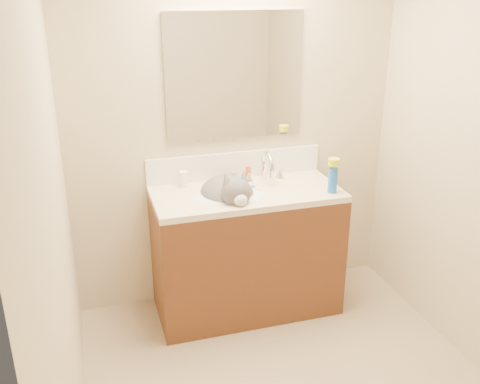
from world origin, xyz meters
TOP-DOWN VIEW (x-y plane):
  - room_shell at (0.00, 0.00)m, footprint 2.24×2.54m
  - vanity_cabinet at (0.00, 0.97)m, footprint 1.20×0.55m
  - counter_slab at (0.00, 0.97)m, footprint 1.20×0.55m
  - basin at (-0.12, 0.94)m, footprint 0.45×0.36m
  - faucet at (0.18, 1.11)m, footprint 0.28×0.20m
  - cat at (-0.12, 0.97)m, footprint 0.41×0.49m
  - backsplash at (0.00, 1.24)m, footprint 1.20×0.02m
  - mirror at (0.00, 1.24)m, footprint 0.90×0.02m
  - pill_bottle at (-0.37, 1.17)m, footprint 0.06×0.06m
  - pill_label at (-0.37, 1.17)m, footprint 0.06×0.06m
  - silver_jar at (-0.02, 1.18)m, footprint 0.06×0.06m
  - amber_bottle at (0.07, 1.17)m, footprint 0.05×0.05m
  - toothbrush at (0.06, 1.02)m, footprint 0.06×0.13m
  - toothbrush_head at (0.06, 1.02)m, footprint 0.02×0.03m
  - spray_can at (0.51, 0.80)m, footprint 0.08×0.08m
  - spray_cap at (0.51, 0.80)m, footprint 0.09×0.09m

SIDE VIEW (x-z plane):
  - vanity_cabinet at x=0.00m, z-range 0.00..0.82m
  - basin at x=-0.12m, z-range 0.72..0.86m
  - counter_slab at x=0.00m, z-range 0.82..0.86m
  - cat at x=-0.12m, z-range 0.67..1.03m
  - toothbrush at x=0.06m, z-range 0.86..0.87m
  - toothbrush_head at x=0.06m, z-range 0.86..0.88m
  - silver_jar at x=-0.02m, z-range 0.86..0.92m
  - pill_label at x=-0.37m, z-range 0.89..0.92m
  - amber_bottle at x=0.07m, z-range 0.86..0.96m
  - pill_bottle at x=-0.37m, z-range 0.86..0.96m
  - spray_can at x=0.51m, z-range 0.86..1.02m
  - faucet at x=0.18m, z-range 0.84..1.05m
  - backsplash at x=0.00m, z-range 0.86..1.04m
  - spray_cap at x=0.51m, z-range 1.04..1.08m
  - room_shell at x=0.00m, z-range 0.23..2.75m
  - mirror at x=0.00m, z-range 1.14..1.94m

